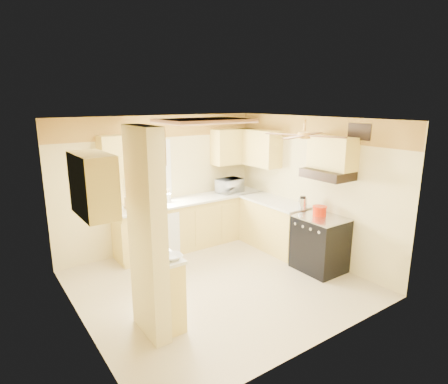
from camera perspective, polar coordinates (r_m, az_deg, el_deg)
floor at (r=5.97m, az=-0.95°, el=-13.76°), size 4.00×4.00×0.00m
ceiling at (r=5.30m, az=-1.06°, el=10.98°), size 4.00×4.00×0.00m
wall_back at (r=7.11m, az=-9.60°, el=1.34°), size 4.00×0.00×4.00m
wall_front at (r=4.15m, az=13.99°, el=-7.98°), size 4.00×0.00×4.00m
wall_left at (r=4.74m, az=-21.60°, el=-5.79°), size 0.00×3.80×3.80m
wall_right at (r=6.79m, az=13.13°, el=0.58°), size 0.00×3.80×3.80m
wallpaper_border at (r=6.95m, az=-9.88°, el=9.80°), size 4.00×0.02×0.40m
partition_column at (r=4.43m, az=-11.64°, el=-6.44°), size 0.20×0.70×2.50m
partition_ledge at (r=4.84m, az=-8.70°, el=-14.90°), size 0.25×0.55×0.90m
ledge_top at (r=4.63m, az=-8.91°, el=-9.79°), size 0.28×0.58×0.04m
lower_cabinets_back at (r=7.29m, az=-4.77°, el=-4.73°), size 3.00×0.60×0.90m
lower_cabinets_right at (r=7.20m, az=7.63°, el=-5.04°), size 0.60×1.40×0.90m
countertop_back at (r=7.15m, az=-4.80°, el=-1.17°), size 3.04×0.64×0.04m
countertop_right at (r=7.06m, az=7.69°, el=-1.44°), size 0.64×1.44×0.04m
dishwasher_panel at (r=6.71m, az=-8.98°, el=-6.71°), size 0.58×0.02×0.80m
window at (r=6.94m, az=-11.52°, el=3.48°), size 0.92×0.02×1.02m
upper_cab_back_left at (r=6.53m, az=-15.90°, el=5.26°), size 0.60×0.35×0.70m
upper_cab_back_right at (r=7.65m, az=1.39°, el=6.96°), size 0.90×0.35×0.70m
upper_cab_right at (r=7.45m, az=5.29°, el=6.72°), size 0.35×1.00×0.70m
upper_cab_left_wall at (r=4.39m, az=-19.29°, el=1.04°), size 0.35×0.75×0.70m
upper_cab_over_stove at (r=6.18m, az=16.18°, el=5.73°), size 0.35×0.76×0.52m
stove at (r=6.43m, az=14.41°, el=-7.60°), size 0.68×0.77×0.92m
range_hood at (r=6.17m, az=15.48°, el=2.65°), size 0.50×0.76×0.14m
poster_menu at (r=4.30m, az=-10.66°, el=1.35°), size 0.02×0.42×0.57m
poster_nashville at (r=4.48m, az=-10.29°, el=-6.79°), size 0.02×0.42×0.57m
ceiling_light_panel at (r=5.77m, az=-3.04°, el=10.76°), size 1.35×0.95×0.06m
ceiling_fan at (r=5.43m, az=12.09°, el=8.49°), size 1.15×1.15×0.26m
vent_grate at (r=6.06m, az=19.93°, el=8.63°), size 0.02×0.40×0.25m
microwave at (r=7.58m, az=0.88°, el=0.99°), size 0.54×0.40×0.28m
bowl at (r=4.51m, az=-7.79°, el=-9.78°), size 0.23×0.23×0.05m
dutch_oven at (r=6.35m, az=14.36°, el=-2.78°), size 0.24×0.24×0.16m
kettle at (r=6.56m, az=11.90°, el=-1.67°), size 0.15×0.15×0.22m
dish_rack at (r=6.65m, az=-13.30°, el=-1.79°), size 0.36×0.26×0.21m
utensil_crock at (r=6.95m, az=-8.56°, el=-0.85°), size 0.12×0.12×0.24m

